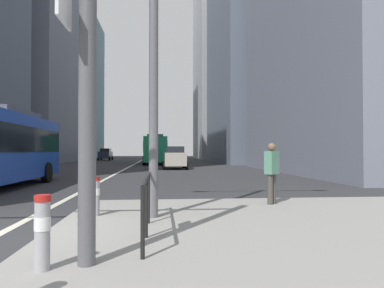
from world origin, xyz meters
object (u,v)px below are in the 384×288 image
bollard_back (96,194)px  pedestrian_waiting (272,170)px  car_receding_far (160,154)px  bollard_right (42,228)px  car_oncoming_mid (106,154)px  car_receding_near (174,158)px  city_bus_red_receding (155,149)px

bollard_back → pedestrian_waiting: 4.62m
car_receding_far → bollard_right: car_receding_far is taller
bollard_right → pedestrian_waiting: size_ratio=0.55×
car_oncoming_mid → pedestrian_waiting: (12.00, -50.13, 0.07)m
car_receding_near → bollard_back: car_receding_near is taller
car_oncoming_mid → pedestrian_waiting: bearing=-76.5°
pedestrian_waiting → car_receding_near: bearing=94.7°
car_receding_far → bollard_back: bearing=-91.4°
bollard_back → pedestrian_waiting: size_ratio=0.52×
car_receding_near → car_receding_far: (-1.27, 34.29, -0.00)m
bollard_right → pedestrian_waiting: 6.60m
bollard_back → pedestrian_waiting: bearing=16.5°
car_receding_far → bollard_back: 57.00m
car_oncoming_mid → bollard_right: bearing=-82.1°
car_oncoming_mid → bollard_right: 55.56m
car_receding_near → bollard_right: bearing=-95.7°
car_receding_far → car_oncoming_mid: bearing=-148.3°
city_bus_red_receding → pedestrian_waiting: 33.33m
car_oncoming_mid → bollard_back: 52.00m
car_oncoming_mid → city_bus_red_receding: bearing=-63.9°
city_bus_red_receding → car_oncoming_mid: 18.96m
city_bus_red_receding → pedestrian_waiting: size_ratio=6.71×
car_receding_near → car_receding_far: 34.31m
bollard_right → car_oncoming_mid: bearing=97.9°
city_bus_red_receding → car_receding_near: 11.92m
bollard_back → car_oncoming_mid: bearing=98.4°
car_oncoming_mid → pedestrian_waiting: 51.55m
car_oncoming_mid → car_receding_near: same height
bollard_back → city_bus_red_receding: bearing=88.8°
car_receding_near → bollard_right: car_receding_near is taller
city_bus_red_receding → car_oncoming_mid: size_ratio=2.55×
car_receding_far → bollard_right: (-1.35, -60.58, -0.34)m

